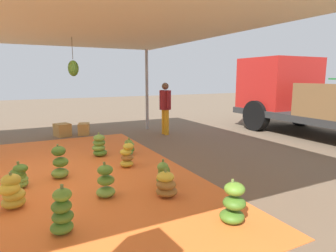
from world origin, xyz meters
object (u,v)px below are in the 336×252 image
Objects in this scene: banana_bunch_9 at (60,163)px; crate_0 at (84,129)px; banana_bunch_6 at (62,213)px; banana_bunch_7 at (12,192)px; banana_bunch_12 at (19,177)px; banana_bunch_0 at (99,146)px; worker_0 at (165,105)px; banana_bunch_4 at (166,185)px; banana_bunch_11 at (127,156)px; banana_bunch_8 at (233,204)px; banana_bunch_2 at (129,148)px; crate_1 at (62,130)px; banana_bunch_10 at (164,174)px; cargo_truck_main at (336,98)px; banana_bunch_1 at (106,182)px.

banana_bunch_9 reaches higher than crate_0.
banana_bunch_6 is 1.11m from banana_bunch_7.
banana_bunch_12 is at bearing -24.15° from crate_0.
banana_bunch_0 is 3.01m from worker_0.
banana_bunch_12 is at bearing -125.16° from banana_bunch_4.
banana_bunch_11 is at bearing 144.00° from banana_bunch_6.
banana_bunch_12 is at bearing -136.80° from banana_bunch_8.
worker_0 reaches higher than banana_bunch_8.
banana_bunch_0 is 1.31× the size of banana_bunch_2.
banana_bunch_4 is at bearing 1.45° from banana_bunch_11.
banana_bunch_7 is at bearing -51.62° from banana_bunch_2.
banana_bunch_2 is at bearing 19.36° from crate_1.
banana_bunch_7 is at bearing -36.85° from banana_bunch_9.
worker_0 is at bearing 161.77° from banana_bunch_8.
banana_bunch_6 is 1.14× the size of banana_bunch_7.
banana_bunch_6 reaches higher than banana_bunch_11.
banana_bunch_9 is 0.38× the size of worker_0.
banana_bunch_6 is 1.34× the size of crate_1.
banana_bunch_9 reaches higher than crate_1.
banana_bunch_8 is 1.34× the size of banana_bunch_10.
banana_bunch_12 is (0.19, -0.65, -0.08)m from banana_bunch_9.
crate_1 is at bearing -119.87° from cargo_truck_main.
crate_1 reaches higher than crate_0.
banana_bunch_11 is 1.21× the size of banana_bunch_12.
banana_bunch_0 reaches higher than banana_bunch_11.
banana_bunch_0 is 0.96× the size of banana_bunch_8.
banana_bunch_12 is 4.23m from crate_1.
banana_bunch_8 reaches higher than banana_bunch_0.
banana_bunch_6 is at bearing -6.17° from banana_bunch_9.
cargo_truck_main is at bearing 89.23° from banana_bunch_9.
banana_bunch_8 is (3.75, 0.70, 0.01)m from banana_bunch_0.
banana_bunch_6 is at bearing 13.81° from banana_bunch_12.
banana_bunch_4 is 2.38m from banana_bunch_12.
banana_bunch_8 is (3.52, 0.07, 0.07)m from banana_bunch_2.
banana_bunch_1 is at bearing -7.55° from crate_0.
banana_bunch_4 is 5.41m from crate_0.
banana_bunch_10 is 0.96× the size of banana_bunch_12.
banana_bunch_4 is 0.79× the size of banana_bunch_11.
banana_bunch_6 is 5.96m from crate_0.
banana_bunch_1 is 1.09× the size of crate_0.
banana_bunch_2 is 2.47m from banana_bunch_12.
banana_bunch_8 is at bearing 4.41° from crate_0.
banana_bunch_6 reaches higher than banana_bunch_4.
cargo_truck_main is (0.10, 7.45, 0.92)m from banana_bunch_9.
banana_bunch_12 is at bearing -89.37° from cargo_truck_main.
banana_bunch_6 is 0.97× the size of banana_bunch_9.
banana_bunch_10 is (0.14, 2.21, -0.04)m from banana_bunch_7.
banana_bunch_10 is 1.20m from banana_bunch_11.
banana_bunch_4 is 0.74× the size of banana_bunch_8.
banana_bunch_10 reaches higher than crate_0.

